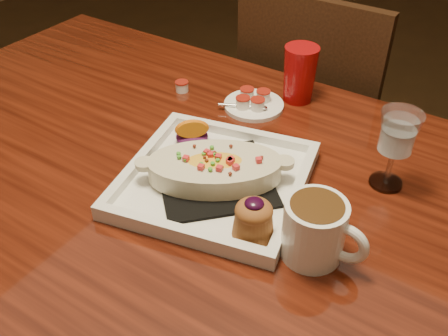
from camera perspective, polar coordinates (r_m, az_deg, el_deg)
The scene contains 8 objects.
table at distance 1.01m, azimuth -3.86°, elevation -4.42°, with size 1.50×0.90×0.75m.
chair_far at distance 1.54m, azimuth 10.39°, elevation 4.93°, with size 0.42×0.42×0.93m.
plate at distance 0.89m, azimuth -0.77°, elevation -0.98°, with size 0.38×0.38×0.08m.
coffee_mug at distance 0.76m, azimuth 10.49°, elevation -6.83°, with size 0.14×0.10×0.10m.
goblet at distance 0.90m, azimuth 19.21°, elevation 3.40°, with size 0.07×0.07×0.15m.
saucer at distance 1.13m, azimuth 3.29°, elevation 7.43°, with size 0.13×0.13×0.09m.
creamer_loose at distance 1.20m, azimuth -4.83°, elevation 9.30°, with size 0.03×0.03×0.02m.
red_tumbler at distance 1.15m, azimuth 8.65°, elevation 10.56°, with size 0.08×0.08×0.13m, color #A60B0F.
Camera 1 is at (0.47, -0.59, 1.34)m, focal length 40.00 mm.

